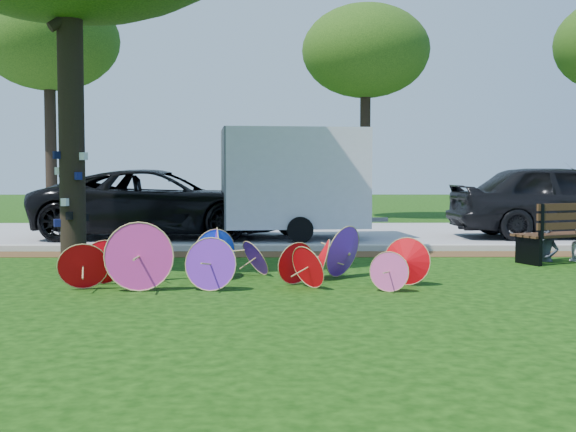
# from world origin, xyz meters

# --- Properties ---
(ground) EXTENTS (90.00, 90.00, 0.00)m
(ground) POSITION_xyz_m (0.00, 0.00, 0.00)
(ground) COLOR black
(ground) RESTS_ON ground
(mulch_strip) EXTENTS (90.00, 1.00, 0.01)m
(mulch_strip) POSITION_xyz_m (0.00, 4.50, 0.01)
(mulch_strip) COLOR #472D16
(mulch_strip) RESTS_ON ground
(curb) EXTENTS (90.00, 0.30, 0.12)m
(curb) POSITION_xyz_m (0.00, 5.20, 0.06)
(curb) COLOR #B7B5AD
(curb) RESTS_ON ground
(street) EXTENTS (90.00, 8.00, 0.01)m
(street) POSITION_xyz_m (0.00, 9.35, 0.01)
(street) COLOR gray
(street) RESTS_ON ground
(parasol_pile) EXTENTS (5.16, 2.07, 0.94)m
(parasol_pile) POSITION_xyz_m (-0.32, 0.77, 0.37)
(parasol_pile) COLOR red
(parasol_pile) RESTS_ON ground
(black_van) EXTENTS (6.02, 2.79, 1.67)m
(black_van) POSITION_xyz_m (-2.61, 8.21, 0.84)
(black_van) COLOR black
(black_van) RESTS_ON ground
(dark_pickup) EXTENTS (5.43, 2.30, 1.83)m
(dark_pickup) POSITION_xyz_m (7.27, 8.14, 0.92)
(dark_pickup) COLOR black
(dark_pickup) RESTS_ON ground
(cargo_trailer) EXTENTS (3.57, 2.50, 2.94)m
(cargo_trailer) POSITION_xyz_m (0.68, 7.88, 1.47)
(cargo_trailer) COLOR silver
(cargo_trailer) RESTS_ON ground
(park_bench) EXTENTS (2.15, 1.48, 1.05)m
(park_bench) POSITION_xyz_m (5.49, 3.31, 0.53)
(park_bench) COLOR black
(park_bench) RESTS_ON ground
(person_left) EXTENTS (0.52, 0.42, 1.25)m
(person_left) POSITION_xyz_m (5.14, 3.36, 0.63)
(person_left) COLOR #38404C
(person_left) RESTS_ON ground
(bg_trees) EXTENTS (22.85, 6.55, 7.40)m
(bg_trees) POSITION_xyz_m (2.62, 14.41, 5.77)
(bg_trees) COLOR black
(bg_trees) RESTS_ON ground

